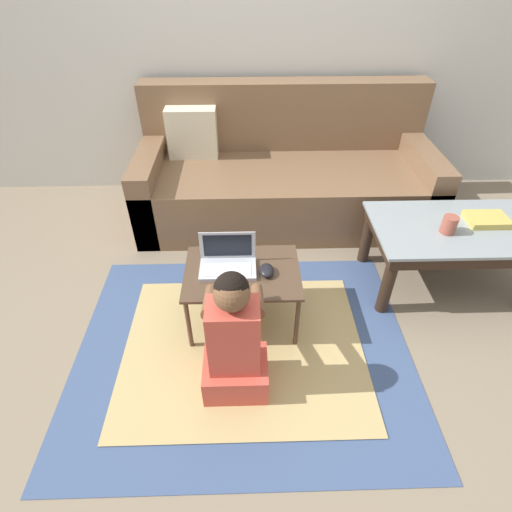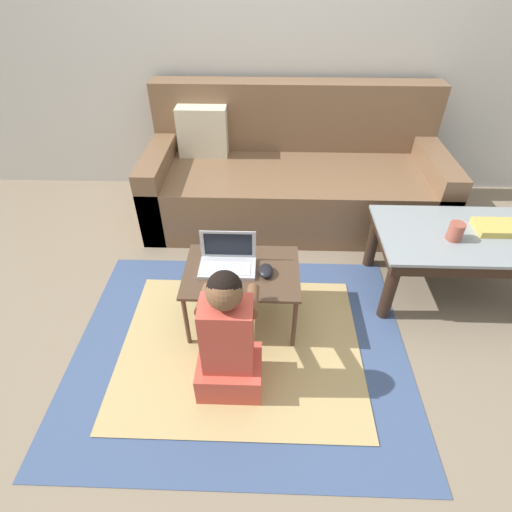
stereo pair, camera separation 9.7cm
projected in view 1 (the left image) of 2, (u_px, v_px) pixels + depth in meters
ground_plane at (269, 316)px, 2.32m from camera, size 16.00×16.00×0.00m
wall_back at (260, 22)px, 2.78m from camera, size 9.00×0.06×2.50m
area_rug at (244, 348)px, 2.14m from camera, size 1.76×1.43×0.01m
couch at (283, 176)px, 3.02m from camera, size 2.12×0.90×0.91m
coffee_table at (453, 236)px, 2.32m from camera, size 0.95×0.57×0.43m
laptop_desk at (242, 276)px, 2.10m from camera, size 0.60×0.43×0.36m
laptop at (228, 263)px, 2.08m from camera, size 0.29×0.17×0.19m
computer_mouse at (267, 270)px, 2.05m from camera, size 0.08×0.11×0.04m
person_seated at (234, 342)px, 1.77m from camera, size 0.30×0.37×0.71m
cup_on_table at (449, 225)px, 2.20m from camera, size 0.08×0.08×0.10m
book_on_table at (487, 220)px, 2.30m from camera, size 0.23×0.16×0.04m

